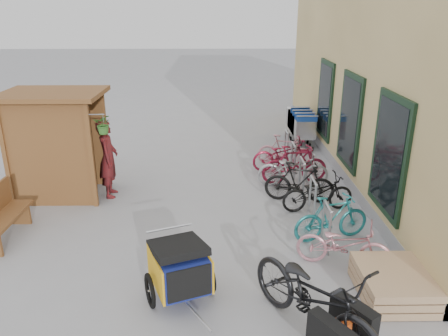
{
  "coord_description": "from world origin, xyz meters",
  "views": [
    {
      "loc": [
        0.38,
        -6.9,
        4.11
      ],
      "look_at": [
        0.5,
        1.5,
        1.0
      ],
      "focal_mm": 35.0,
      "sensor_mm": 36.0,
      "label": 1
    }
  ],
  "objects_px": {
    "cargo_bike": "(315,298)",
    "bike_3": "(299,182)",
    "bike_5": "(295,165)",
    "bike_6": "(284,155)",
    "bike_7": "(284,151)",
    "shopping_carts": "(300,122)",
    "kiosk": "(53,130)",
    "bike_2": "(318,193)",
    "child_trailer": "(180,266)",
    "pallet_stack": "(393,283)",
    "person_kiosk": "(108,159)",
    "bike_0": "(343,244)",
    "bike_1": "(332,218)",
    "bike_4": "(293,169)"
  },
  "relations": [
    {
      "from": "cargo_bike",
      "to": "bike_4",
      "type": "bearing_deg",
      "value": 50.49
    },
    {
      "from": "kiosk",
      "to": "bike_5",
      "type": "bearing_deg",
      "value": 6.38
    },
    {
      "from": "cargo_bike",
      "to": "bike_0",
      "type": "height_order",
      "value": "cargo_bike"
    },
    {
      "from": "bike_6",
      "to": "bike_7",
      "type": "xyz_separation_m",
      "value": [
        0.06,
        0.29,
        0.0
      ]
    },
    {
      "from": "person_kiosk",
      "to": "child_trailer",
      "type": "bearing_deg",
      "value": -159.22
    },
    {
      "from": "cargo_bike",
      "to": "person_kiosk",
      "type": "xyz_separation_m",
      "value": [
        -3.72,
        4.66,
        0.3
      ]
    },
    {
      "from": "person_kiosk",
      "to": "bike_1",
      "type": "bearing_deg",
      "value": -120.52
    },
    {
      "from": "kiosk",
      "to": "child_trailer",
      "type": "relative_size",
      "value": 1.49
    },
    {
      "from": "shopping_carts",
      "to": "cargo_bike",
      "type": "xyz_separation_m",
      "value": [
        -1.38,
        -8.81,
        -0.07
      ]
    },
    {
      "from": "kiosk",
      "to": "bike_5",
      "type": "distance_m",
      "value": 5.66
    },
    {
      "from": "child_trailer",
      "to": "person_kiosk",
      "type": "relative_size",
      "value": 0.94
    },
    {
      "from": "bike_0",
      "to": "bike_5",
      "type": "xyz_separation_m",
      "value": [
        -0.21,
        3.67,
        0.09
      ]
    },
    {
      "from": "bike_1",
      "to": "shopping_carts",
      "type": "bearing_deg",
      "value": -19.09
    },
    {
      "from": "cargo_bike",
      "to": "bike_7",
      "type": "xyz_separation_m",
      "value": [
        0.56,
        6.54,
        -0.14
      ]
    },
    {
      "from": "shopping_carts",
      "to": "bike_7",
      "type": "distance_m",
      "value": 2.43
    },
    {
      "from": "pallet_stack",
      "to": "shopping_carts",
      "type": "relative_size",
      "value": 0.56
    },
    {
      "from": "bike_0",
      "to": "bike_6",
      "type": "height_order",
      "value": "bike_6"
    },
    {
      "from": "pallet_stack",
      "to": "bike_7",
      "type": "relative_size",
      "value": 0.81
    },
    {
      "from": "bike_5",
      "to": "cargo_bike",
      "type": "bearing_deg",
      "value": 166.39
    },
    {
      "from": "bike_2",
      "to": "bike_5",
      "type": "distance_m",
      "value": 1.55
    },
    {
      "from": "bike_0",
      "to": "bike_1",
      "type": "relative_size",
      "value": 1.04
    },
    {
      "from": "cargo_bike",
      "to": "bike_6",
      "type": "height_order",
      "value": "cargo_bike"
    },
    {
      "from": "pallet_stack",
      "to": "bike_4",
      "type": "distance_m",
      "value": 4.38
    },
    {
      "from": "bike_2",
      "to": "bike_3",
      "type": "bearing_deg",
      "value": 25.57
    },
    {
      "from": "bike_1",
      "to": "child_trailer",
      "type": "bearing_deg",
      "value": 108.32
    },
    {
      "from": "bike_3",
      "to": "bike_6",
      "type": "height_order",
      "value": "bike_3"
    },
    {
      "from": "bike_1",
      "to": "person_kiosk",
      "type": "bearing_deg",
      "value": 50.85
    },
    {
      "from": "bike_0",
      "to": "cargo_bike",
      "type": "bearing_deg",
      "value": 169.85
    },
    {
      "from": "shopping_carts",
      "to": "bike_2",
      "type": "height_order",
      "value": "shopping_carts"
    },
    {
      "from": "kiosk",
      "to": "bike_7",
      "type": "distance_m",
      "value": 5.86
    },
    {
      "from": "bike_3",
      "to": "bike_4",
      "type": "height_order",
      "value": "bike_3"
    },
    {
      "from": "cargo_bike",
      "to": "bike_5",
      "type": "height_order",
      "value": "cargo_bike"
    },
    {
      "from": "bike_1",
      "to": "bike_4",
      "type": "distance_m",
      "value": 2.61
    },
    {
      "from": "child_trailer",
      "to": "bike_4",
      "type": "bearing_deg",
      "value": 39.42
    },
    {
      "from": "kiosk",
      "to": "bike_0",
      "type": "distance_m",
      "value": 6.59
    },
    {
      "from": "child_trailer",
      "to": "bike_2",
      "type": "bearing_deg",
      "value": 26.18
    },
    {
      "from": "kiosk",
      "to": "bike_2",
      "type": "xyz_separation_m",
      "value": [
        5.77,
        -0.91,
        -1.15
      ]
    },
    {
      "from": "kiosk",
      "to": "bike_6",
      "type": "bearing_deg",
      "value": 15.92
    },
    {
      "from": "cargo_bike",
      "to": "bike_3",
      "type": "height_order",
      "value": "cargo_bike"
    },
    {
      "from": "bike_7",
      "to": "bike_1",
      "type": "bearing_deg",
      "value": -158.88
    },
    {
      "from": "bike_6",
      "to": "person_kiosk",
      "type": "bearing_deg",
      "value": 102.93
    },
    {
      "from": "pallet_stack",
      "to": "bike_7",
      "type": "distance_m",
      "value": 5.77
    },
    {
      "from": "cargo_bike",
      "to": "kiosk",
      "type": "bearing_deg",
      "value": 102.91
    },
    {
      "from": "pallet_stack",
      "to": "bike_4",
      "type": "xyz_separation_m",
      "value": [
        -0.81,
        4.3,
        0.24
      ]
    },
    {
      "from": "pallet_stack",
      "to": "bike_5",
      "type": "bearing_deg",
      "value": 99.48
    },
    {
      "from": "bike_7",
      "to": "bike_0",
      "type": "bearing_deg",
      "value": -159.86
    },
    {
      "from": "bike_2",
      "to": "bike_7",
      "type": "distance_m",
      "value": 2.76
    },
    {
      "from": "person_kiosk",
      "to": "bike_0",
      "type": "relative_size",
      "value": 1.15
    },
    {
      "from": "kiosk",
      "to": "bike_6",
      "type": "relative_size",
      "value": 1.49
    },
    {
      "from": "cargo_bike",
      "to": "bike_7",
      "type": "bearing_deg",
      "value": 51.89
    }
  ]
}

